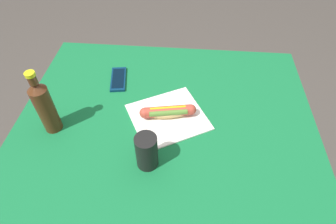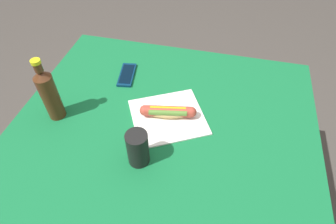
# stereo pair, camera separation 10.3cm
# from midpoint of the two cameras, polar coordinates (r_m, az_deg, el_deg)

# --- Properties ---
(ground_plane) EXTENTS (6.00, 6.00, 0.00)m
(ground_plane) POSITION_cam_midpoint_polar(r_m,az_deg,el_deg) (1.69, -2.19, -19.23)
(ground_plane) COLOR #47423D
(ground_plane) RESTS_ON ground
(dining_table) EXTENTS (1.11, 0.96, 0.76)m
(dining_table) POSITION_cam_midpoint_polar(r_m,az_deg,el_deg) (1.14, -3.08, -6.61)
(dining_table) COLOR brown
(dining_table) RESTS_ON ground
(paper_wrapper) EXTENTS (0.35, 0.34, 0.01)m
(paper_wrapper) POSITION_cam_midpoint_polar(r_m,az_deg,el_deg) (1.05, -2.80, -1.15)
(paper_wrapper) COLOR white
(paper_wrapper) RESTS_ON dining_table
(hot_dog) EXTENTS (0.21, 0.08, 0.05)m
(hot_dog) POSITION_cam_midpoint_polar(r_m,az_deg,el_deg) (1.03, -2.86, -0.11)
(hot_dog) COLOR #E5BC75
(hot_dog) RESTS_ON paper_wrapper
(cell_phone) EXTENTS (0.08, 0.16, 0.01)m
(cell_phone) POSITION_cam_midpoint_polar(r_m,az_deg,el_deg) (1.23, -12.45, 6.43)
(cell_phone) COLOR #0A2D4C
(cell_phone) RESTS_ON dining_table
(soda_bottle) EXTENTS (0.06, 0.06, 0.25)m
(soda_bottle) POSITION_cam_midpoint_polar(r_m,az_deg,el_deg) (1.05, -26.41, 0.93)
(soda_bottle) COLOR #4C2814
(soda_bottle) RESTS_ON dining_table
(drinking_cup) EXTENTS (0.07, 0.07, 0.13)m
(drinking_cup) POSITION_cam_midpoint_polar(r_m,az_deg,el_deg) (0.89, -7.73, -8.15)
(drinking_cup) COLOR black
(drinking_cup) RESTS_ON dining_table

